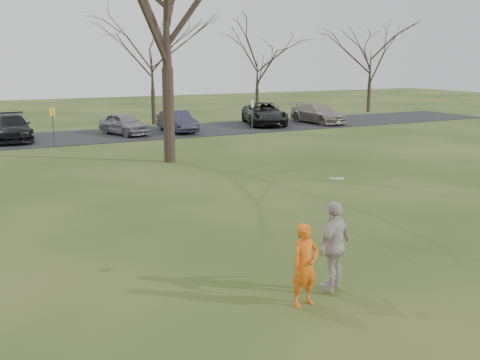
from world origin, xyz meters
name	(u,v)px	position (x,y,z in m)	size (l,w,h in m)	color
ground	(330,291)	(0.00, 0.00, 0.00)	(120.00, 120.00, 0.00)	#1E380F
parking_strip	(82,137)	(0.00, 25.00, 0.02)	(62.00, 6.50, 0.04)	black
player_defender	(305,265)	(-0.81, -0.28, 0.80)	(0.58, 0.38, 1.59)	orange
car_3	(11,128)	(-3.84, 25.20, 0.77)	(2.05, 5.03, 1.46)	black
car_4	(124,124)	(2.55, 24.71, 0.70)	(1.56, 3.89, 1.33)	gray
car_5	(177,121)	(5.93, 24.53, 0.71)	(1.42, 4.06, 1.34)	#2B2A40
car_6	(264,114)	(12.80, 25.41, 0.81)	(2.57, 5.57, 1.55)	black
car_7	(318,113)	(16.78, 24.56, 0.74)	(1.96, 4.81, 1.40)	gray
catching_play	(334,245)	(0.03, -0.04, 0.97)	(1.14, 0.84, 2.24)	beige
sign_yellow	(53,119)	(-2.00, 22.00, 1.45)	(0.35, 0.35, 2.08)	#47474C
sign_white	(252,110)	(10.00, 22.00, 1.45)	(0.35, 0.35, 2.08)	#47474C
big_tree	(165,1)	(2.00, 15.00, 7.00)	(9.00, 9.00, 14.00)	#352821
small_tree_row	(127,69)	(4.38, 30.06, 3.89)	(55.00, 5.90, 8.50)	#352821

